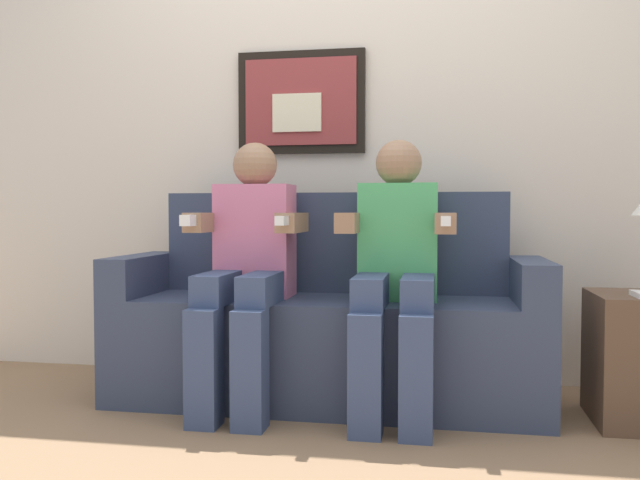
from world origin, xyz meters
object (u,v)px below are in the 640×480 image
Objects in this scene: couch at (327,328)px; person_on_left at (247,262)px; person_on_right at (396,264)px; spare_remote_on_table at (639,294)px.

person_on_left reaches higher than couch.
couch is 1.64× the size of person_on_right.
person_on_right is at bearing -28.46° from couch.
spare_remote_on_table is (1.20, -0.20, 0.20)m from couch.
person_on_left is 8.54× the size of spare_remote_on_table.
spare_remote_on_table is at bearing -2.42° from person_on_right.
person_on_left reaches higher than spare_remote_on_table.
person_on_left is at bearing -151.44° from couch.
person_on_right is (0.31, -0.17, 0.29)m from couch.
spare_remote_on_table is (0.89, -0.04, -0.10)m from person_on_right.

